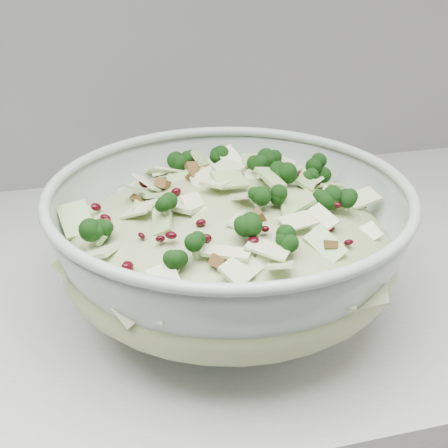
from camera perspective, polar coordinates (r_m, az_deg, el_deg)
mixing_bowl at (r=0.62m, az=0.47°, el=-2.20°), size 0.47×0.47×0.14m
salad at (r=0.61m, az=0.48°, el=-0.32°), size 0.46×0.46×0.14m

